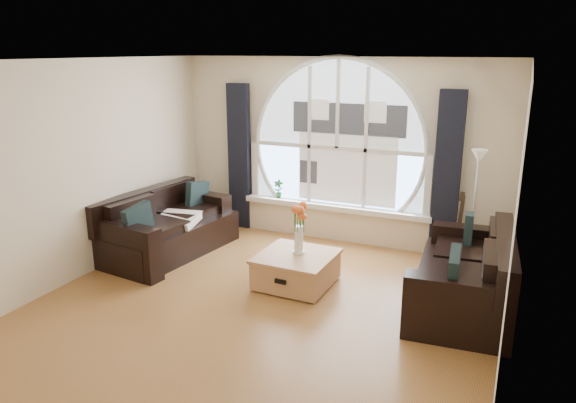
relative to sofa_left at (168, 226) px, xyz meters
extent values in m
cube|color=brown|center=(1.96, -1.17, -0.40)|extent=(5.00, 5.50, 0.01)
cube|color=silver|center=(1.96, -1.17, 2.30)|extent=(5.00, 5.50, 0.01)
cube|color=beige|center=(1.96, 1.58, 0.95)|extent=(5.00, 0.01, 2.70)
cube|color=beige|center=(1.96, -3.92, 0.95)|extent=(5.00, 0.01, 2.70)
cube|color=beige|center=(-0.54, -1.17, 0.95)|extent=(0.01, 5.50, 2.70)
cube|color=beige|center=(4.46, -1.17, 0.95)|extent=(0.01, 5.50, 2.70)
cube|color=silver|center=(4.16, -1.17, 1.95)|extent=(0.92, 5.50, 0.72)
cube|color=silver|center=(1.96, 1.55, 1.23)|extent=(2.60, 0.06, 2.15)
cube|color=white|center=(1.96, 1.48, 0.11)|extent=(2.90, 0.22, 0.08)
cube|color=white|center=(1.96, 1.52, 1.23)|extent=(2.76, 0.08, 2.15)
cube|color=silver|center=(2.11, 1.53, 1.10)|extent=(1.70, 0.02, 1.50)
cube|color=black|center=(0.36, 1.46, 0.75)|extent=(0.35, 0.12, 2.30)
cube|color=black|center=(3.56, 1.46, 0.75)|extent=(0.35, 0.12, 2.30)
cube|color=black|center=(0.00, 0.00, 0.00)|extent=(1.24, 2.09, 0.88)
cube|color=black|center=(4.02, -0.06, 0.00)|extent=(1.12, 2.03, 0.87)
cube|color=#AE774B|center=(2.08, -0.29, -0.18)|extent=(0.92, 0.92, 0.43)
cube|color=silver|center=(0.14, 0.02, 0.10)|extent=(0.64, 0.64, 0.10)
cube|color=white|center=(2.09, -0.23, 0.38)|extent=(0.24, 0.24, 0.70)
cube|color=#B2B2B2|center=(3.97, 1.07, 0.40)|extent=(0.24, 0.24, 1.60)
cube|color=olive|center=(3.82, 1.10, 0.13)|extent=(0.39, 0.28, 1.06)
imported|color=#1E6023|center=(1.03, 1.48, 0.30)|extent=(0.18, 0.14, 0.29)
camera|label=1|loc=(4.45, -5.95, 2.41)|focal=33.71mm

